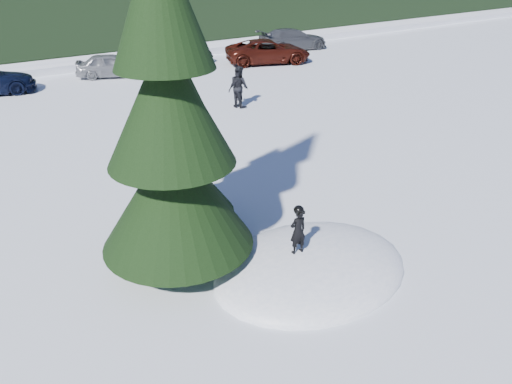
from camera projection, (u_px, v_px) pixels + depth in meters
ground at (310, 270)px, 10.79m from camera, size 200.00×200.00×0.00m
snow_mound at (310, 270)px, 10.79m from camera, size 4.48×3.52×0.96m
spruce_tall at (169, 119)px, 9.51m from camera, size 3.20×3.20×8.60m
spruce_short at (185, 147)px, 11.59m from camera, size 2.20×2.20×5.37m
child_skier at (298, 231)px, 10.30m from camera, size 0.40×0.28×1.03m
adult_0 at (239, 86)px, 21.51m from camera, size 0.75×0.92×1.77m
adult_1 at (238, 90)px, 21.44m from camera, size 0.94×0.48×1.54m
car_4 at (111, 65)px, 26.58m from camera, size 3.94×2.85×1.25m
car_5 at (180, 53)px, 29.69m from camera, size 3.90×1.88×1.23m
car_6 at (268, 51)px, 29.76m from camera, size 5.54×4.01×1.40m
car_7 at (293, 39)px, 33.68m from camera, size 5.07×2.57×1.41m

